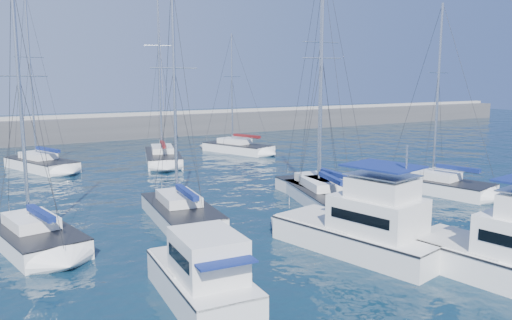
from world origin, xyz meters
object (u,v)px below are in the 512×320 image
motor_yacht_port_inner (365,229)px  sailboat_back_c (238,148)px  sailboat_mid_d (324,191)px  sailboat_back_a (41,164)px  motor_yacht_port_outer (203,279)px  sailboat_mid_c (323,196)px  sailboat_mid_a (35,237)px  sailboat_mid_e (441,186)px  sailboat_back_b (163,157)px  sailboat_mid_b (181,212)px

motor_yacht_port_inner → sailboat_back_c: 33.45m
sailboat_mid_d → sailboat_back_a: sailboat_mid_d is taller
motor_yacht_port_outer → sailboat_mid_c: 16.05m
motor_yacht_port_outer → sailboat_back_c: size_ratio=0.47×
motor_yacht_port_outer → sailboat_mid_a: sailboat_mid_a is taller
sailboat_mid_e → sailboat_back_b: bearing=106.3°
sailboat_mid_d → sailboat_mid_b: bearing=-175.1°
sailboat_mid_d → sailboat_back_c: size_ratio=1.26×
sailboat_mid_a → sailboat_mid_d: sailboat_mid_d is taller
sailboat_mid_c → sailboat_back_c: sailboat_mid_c is taller
motor_yacht_port_outer → motor_yacht_port_inner: bearing=11.5°
sailboat_mid_e → sailboat_back_a: bearing=121.4°
sailboat_mid_b → sailboat_mid_c: bearing=0.2°
sailboat_mid_a → sailboat_mid_b: (7.89, 0.69, 0.00)m
motor_yacht_port_outer → motor_yacht_port_inner: size_ratio=0.71×
motor_yacht_port_outer → sailboat_mid_d: (13.86, 10.39, -0.40)m
motor_yacht_port_outer → sailboat_mid_b: bearing=76.6°
sailboat_mid_b → sailboat_mid_d: (10.40, -0.13, 0.02)m
sailboat_mid_e → sailboat_back_c: 25.33m
motor_yacht_port_inner → sailboat_mid_a: (-13.25, 8.79, -0.62)m
sailboat_back_c → sailboat_mid_a: bearing=-155.2°
sailboat_mid_b → sailboat_mid_e: sailboat_mid_b is taller
motor_yacht_port_inner → sailboat_mid_a: bearing=134.5°
sailboat_back_a → sailboat_mid_a: bearing=-118.2°
sailboat_back_a → sailboat_back_b: sailboat_back_b is taller
sailboat_back_c → sailboat_mid_e: bearing=-102.6°
sailboat_back_b → motor_yacht_port_inner: bearing=-75.1°
sailboat_mid_b → sailboat_mid_e: (18.79, -2.92, 0.01)m
motor_yacht_port_inner → sailboat_mid_d: size_ratio=0.52×
motor_yacht_port_outer → sailboat_back_a: 32.46m
motor_yacht_port_outer → sailboat_back_c: 38.09m
motor_yacht_port_outer → motor_yacht_port_inner: (8.82, 1.04, 0.19)m
motor_yacht_port_outer → sailboat_mid_d: size_ratio=0.37×
sailboat_mid_d → sailboat_back_a: 26.62m
sailboat_mid_b → motor_yacht_port_inner: bearing=-53.7°
sailboat_mid_c → motor_yacht_port_inner: bearing=-100.0°
sailboat_mid_d → sailboat_back_b: bearing=106.7°
sailboat_mid_a → sailboat_mid_d: (18.29, 0.55, 0.02)m
motor_yacht_port_outer → sailboat_mid_c: sailboat_mid_c is taller
motor_yacht_port_outer → sailboat_back_a: size_ratio=0.39×
sailboat_mid_c → sailboat_mid_d: 1.30m
motor_yacht_port_outer → sailboat_mid_e: bearing=23.6°
motor_yacht_port_inner → sailboat_mid_b: sailboat_mid_b is taller
sailboat_mid_b → sailboat_back_a: sailboat_back_a is taller
sailboat_mid_e → sailboat_back_c: sailboat_mid_e is taller
motor_yacht_port_outer → sailboat_back_c: sailboat_back_c is taller
sailboat_mid_b → sailboat_mid_d: 10.40m
sailboat_mid_b → sailboat_back_c: bearing=61.2°
sailboat_mid_d → sailboat_mid_a: bearing=-172.6°
sailboat_mid_b → sailboat_back_c: sailboat_mid_b is taller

